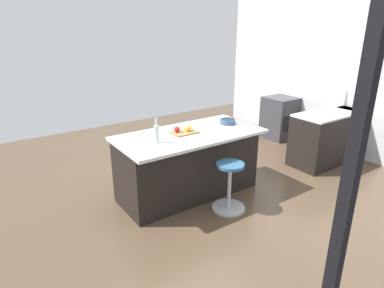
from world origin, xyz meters
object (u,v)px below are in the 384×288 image
(apple_red, at_px, (177,129))
(water_bottle, at_px, (157,133))
(stool_by_window, at_px, (229,188))
(fruit_bowl, at_px, (228,121))
(apple_yellow, at_px, (188,128))
(cutting_board, at_px, (184,132))
(kitchen_island, at_px, (188,163))
(oven_range, at_px, (280,118))

(apple_red, height_order, water_bottle, water_bottle)
(stool_by_window, xyz_separation_m, fruit_bowl, (-0.52, -0.68, 0.66))
(apple_yellow, distance_m, water_bottle, 0.56)
(stool_by_window, height_order, cutting_board, cutting_board)
(cutting_board, xyz_separation_m, water_bottle, (0.49, 0.13, 0.11))
(stool_by_window, distance_m, apple_red, 1.04)
(kitchen_island, xyz_separation_m, stool_by_window, (-0.20, 0.67, -0.16))
(stool_by_window, distance_m, cutting_board, 0.95)
(oven_range, height_order, kitchen_island, kitchen_island)
(stool_by_window, xyz_separation_m, water_bottle, (0.74, -0.55, 0.74))
(oven_range, distance_m, kitchen_island, 3.15)
(apple_yellow, bearing_deg, cutting_board, -9.78)
(cutting_board, bearing_deg, apple_yellow, 170.22)
(stool_by_window, height_order, apple_red, apple_red)
(cutting_board, distance_m, fruit_bowl, 0.77)
(kitchen_island, relative_size, fruit_bowl, 8.52)
(apple_red, bearing_deg, kitchen_island, 164.39)
(water_bottle, bearing_deg, apple_yellow, -168.09)
(apple_yellow, relative_size, fruit_bowl, 0.37)
(oven_range, bearing_deg, apple_yellow, 18.13)
(stool_by_window, relative_size, water_bottle, 2.10)
(stool_by_window, relative_size, fruit_bowl, 2.79)
(cutting_board, height_order, water_bottle, water_bottle)
(fruit_bowl, bearing_deg, cutting_board, 0.30)
(kitchen_island, height_order, fruit_bowl, fruit_bowl)
(water_bottle, bearing_deg, apple_red, -157.80)
(water_bottle, bearing_deg, stool_by_window, 143.56)
(kitchen_island, bearing_deg, oven_range, -161.96)
(kitchen_island, distance_m, cutting_board, 0.47)
(water_bottle, bearing_deg, fruit_bowl, -174.11)
(oven_range, bearing_deg, fruit_bowl, 22.94)
(kitchen_island, bearing_deg, apple_yellow, 115.57)
(apple_yellow, distance_m, fruit_bowl, 0.71)
(apple_yellow, xyz_separation_m, fruit_bowl, (-0.71, -0.01, -0.02))
(oven_range, distance_m, stool_by_window, 3.25)
(cutting_board, relative_size, water_bottle, 1.15)
(stool_by_window, height_order, water_bottle, water_bottle)
(stool_by_window, bearing_deg, apple_red, -64.05)
(apple_red, height_order, apple_yellow, apple_yellow)
(stool_by_window, bearing_deg, apple_yellow, -73.74)
(cutting_board, bearing_deg, fruit_bowl, -179.70)
(apple_red, relative_size, water_bottle, 0.26)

